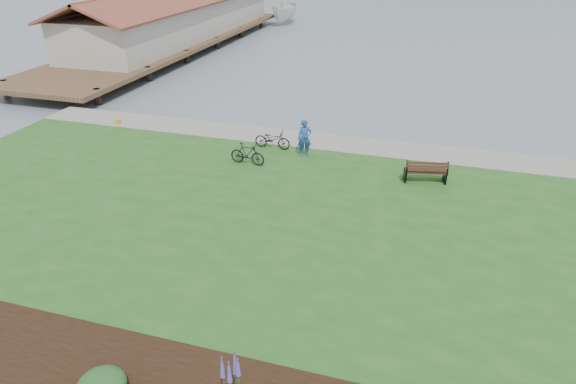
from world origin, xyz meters
name	(u,v)px	position (x,y,z in m)	size (l,w,h in m)	color
ground	(318,221)	(0.00, 0.00, 0.00)	(600.00, 600.00, 0.00)	slate
lawn	(304,244)	(0.00, -2.00, 0.20)	(34.00, 20.00, 0.40)	#22531D
shoreline_path	(353,145)	(0.00, 6.90, 0.42)	(34.00, 2.20, 0.03)	gray
pier_pavilion	(178,18)	(-20.00, 27.52, 2.64)	(8.00, 36.00, 5.40)	#4C3826
park_bench	(426,171)	(3.58, 3.65, 0.91)	(1.76, 1.01, 1.03)	#321C13
person	(305,135)	(-1.88, 4.92, 1.41)	(0.73, 0.50, 2.01)	#21469A
bicycle_a	(272,139)	(-3.57, 5.38, 0.85)	(1.74, 0.61, 0.91)	black
bicycle_b	(247,154)	(-4.03, 3.27, 0.89)	(1.62, 0.47, 0.98)	black
sailboat	(285,24)	(-14.74, 43.33, 0.00)	(10.21, 10.40, 26.92)	silver
pannier	(118,122)	(-12.51, 6.14, 0.55)	(0.18, 0.28, 0.30)	gold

